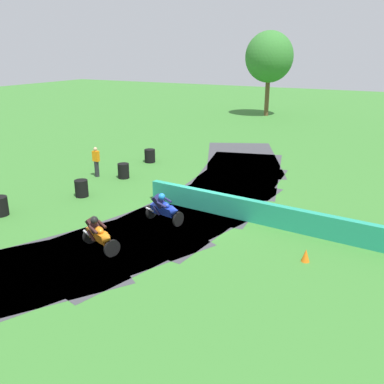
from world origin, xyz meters
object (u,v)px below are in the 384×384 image
at_px(motorcycle_lead_orange, 99,234).
at_px(tire_stack_near, 0,206).
at_px(tire_stack_mid_a, 82,188).
at_px(tire_stack_mid_b, 123,171).
at_px(motorcycle_chase_blue, 164,208).
at_px(tire_stack_far, 150,156).
at_px(traffic_cone, 306,255).
at_px(track_marshal, 96,162).

xyz_separation_m(motorcycle_lead_orange, tire_stack_near, (-5.82, 0.68, -0.24)).
distance_m(tire_stack_mid_a, tire_stack_mid_b, 3.34).
distance_m(motorcycle_lead_orange, motorcycle_chase_blue, 3.20).
xyz_separation_m(tire_stack_near, tire_stack_far, (0.75, 10.23, 0.00)).
bearing_deg(traffic_cone, track_marshal, 160.22).
xyz_separation_m(tire_stack_mid_a, traffic_cone, (10.88, -1.55, -0.18)).
bearing_deg(tire_stack_mid_a, tire_stack_near, -112.14).
bearing_deg(motorcycle_lead_orange, tire_stack_mid_b, 121.10).
xyz_separation_m(tire_stack_mid_b, tire_stack_far, (-0.59, 3.47, 0.00)).
height_order(tire_stack_near, tire_stack_far, same).
relative_size(tire_stack_mid_a, tire_stack_far, 1.00).
height_order(tire_stack_far, track_marshal, track_marshal).
bearing_deg(tire_stack_far, track_marshal, -102.50).
relative_size(motorcycle_chase_blue, tire_stack_mid_a, 2.13).
bearing_deg(tire_stack_mid_a, tire_stack_mid_b, 90.91).
bearing_deg(motorcycle_chase_blue, tire_stack_near, -159.38).
distance_m(motorcycle_chase_blue, tire_stack_mid_b, 6.74).
distance_m(tire_stack_near, tire_stack_mid_b, 6.89).
xyz_separation_m(tire_stack_near, tire_stack_mid_a, (1.39, 3.42, 0.00)).
bearing_deg(tire_stack_mid_a, tire_stack_far, 95.38).
relative_size(motorcycle_chase_blue, tire_stack_far, 2.13).
bearing_deg(motorcycle_lead_orange, traffic_cone, 21.56).
relative_size(tire_stack_mid_b, traffic_cone, 1.82).
relative_size(tire_stack_far, traffic_cone, 1.82).
bearing_deg(tire_stack_near, track_marshal, 91.06).
bearing_deg(tire_stack_far, motorcycle_chase_blue, -53.50).
bearing_deg(tire_stack_mid_b, track_marshal, -163.36).
bearing_deg(motorcycle_chase_blue, track_marshal, 149.66).
height_order(motorcycle_chase_blue, tire_stack_mid_a, motorcycle_chase_blue).
distance_m(motorcycle_chase_blue, traffic_cone, 5.81).
relative_size(motorcycle_lead_orange, tire_stack_near, 2.10).
bearing_deg(tire_stack_mid_a, track_marshal, 117.39).
bearing_deg(traffic_cone, motorcycle_chase_blue, 174.28).
bearing_deg(traffic_cone, tire_stack_mid_a, 171.91).
relative_size(tire_stack_near, tire_stack_mid_a, 1.00).
height_order(motorcycle_lead_orange, tire_stack_mid_b, motorcycle_lead_orange).
xyz_separation_m(motorcycle_lead_orange, motorcycle_chase_blue, (0.68, 3.12, -0.01)).
bearing_deg(tire_stack_far, motorcycle_lead_orange, -65.05).
relative_size(tire_stack_near, tire_stack_far, 1.00).
xyz_separation_m(motorcycle_chase_blue, tire_stack_far, (-5.76, 7.78, -0.23)).
height_order(tire_stack_mid_b, traffic_cone, tire_stack_mid_b).
bearing_deg(traffic_cone, tire_stack_far, 144.04).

